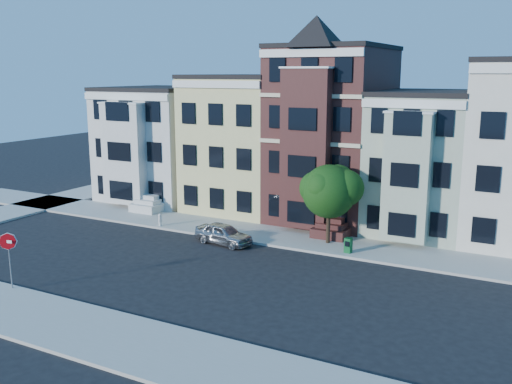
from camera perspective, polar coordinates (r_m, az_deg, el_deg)
The scene contains 12 objects.
ground at distance 29.68m, azimuth -2.55°, elevation -8.75°, with size 120.00×120.00×0.00m, color black.
far_sidewalk at distance 36.41m, azimuth 3.86°, elevation -4.71°, with size 60.00×4.00×0.15m, color #9E9B93.
near_sidewalk at distance 23.68m, azimuth -12.73°, elevation -14.42°, with size 60.00×4.00×0.15m, color #9E9B93.
house_white at distance 48.58m, azimuth -9.22°, elevation 4.69°, with size 8.00×9.00×9.00m, color silver.
house_yellow at distance 44.18m, azimuth -0.90°, elevation 4.79°, with size 7.00×9.00×10.00m, color #D6CD85.
house_brown at distance 41.17m, azimuth 7.70°, elevation 5.56°, with size 7.00×9.00×12.00m, color #3E1B19.
house_green at distance 39.61m, azimuth 16.49°, elevation 2.74°, with size 6.00×9.00×9.00m, color #A0AD94.
street_tree at distance 34.84m, azimuth 7.32°, elevation -0.30°, with size 5.18×5.18×6.02m, color #1B4F12, non-canonical shape.
parked_car at distance 35.46m, azimuth -3.28°, elevation -4.19°, with size 1.54×3.82×1.30m, color #9C9DA3.
newspaper_box at distance 33.72m, azimuth 9.21°, elevation -5.29°, with size 0.40×0.35×0.88m, color #0E4F23.
fire_hydrant at distance 39.56m, azimuth -9.57°, elevation -2.88°, with size 0.24×0.24×0.68m, color beige.
stop_sign at distance 30.10m, azimuth -23.42°, elevation -5.99°, with size 0.87×0.12×3.15m, color #C0080F, non-canonical shape.
Camera 1 is at (14.16, -23.90, 10.45)m, focal length 40.00 mm.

